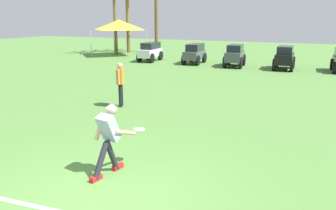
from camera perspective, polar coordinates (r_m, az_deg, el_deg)
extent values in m
plane|color=#51813A|center=(6.04, -12.34, -15.81)|extent=(80.00, 80.00, 0.00)
cylinder|color=#23232D|center=(6.80, -9.75, -8.63)|extent=(0.18, 0.37, 0.72)
cube|color=red|center=(7.03, -8.72, -10.54)|extent=(0.14, 0.27, 0.10)
cylinder|color=#23232D|center=(6.60, -11.63, -9.48)|extent=(0.19, 0.45, 0.69)
cube|color=red|center=(6.64, -12.43, -12.33)|extent=(0.14, 0.27, 0.10)
cube|color=#9EA3D1|center=(6.55, -10.32, -3.89)|extent=(0.40, 0.45, 0.58)
sphere|color=tan|center=(6.52, -9.81, -0.80)|extent=(0.24, 0.24, 0.21)
cylinder|color=white|center=(6.51, -9.82, -0.54)|extent=(0.25, 0.25, 0.03)
cylinder|color=tan|center=(6.67, -7.46, -4.77)|extent=(0.18, 0.58, 0.27)
cylinder|color=tan|center=(6.66, -11.84, -3.91)|extent=(0.13, 0.29, 0.49)
cylinder|color=white|center=(6.97, -5.05, -4.22)|extent=(0.32, 0.32, 0.04)
cylinder|color=black|center=(11.60, -8.32, 1.60)|extent=(0.14, 0.14, 0.82)
cylinder|color=black|center=(11.77, -8.10, 1.80)|extent=(0.14, 0.14, 0.82)
cube|color=orange|center=(11.55, -8.34, 4.99)|extent=(0.29, 0.39, 0.54)
cylinder|color=tan|center=(11.35, -8.61, 4.85)|extent=(0.09, 0.09, 0.52)
cylinder|color=tan|center=(11.75, -8.08, 5.22)|extent=(0.09, 0.09, 0.52)
sphere|color=tan|center=(11.49, -8.41, 6.81)|extent=(0.25, 0.25, 0.20)
cube|color=silver|center=(24.01, -3.14, 9.07)|extent=(1.14, 2.47, 0.55)
cube|color=#1E232B|center=(24.10, -3.02, 10.30)|extent=(0.98, 1.86, 0.46)
cylinder|color=black|center=(25.00, -3.39, 8.66)|extent=(0.23, 0.67, 0.66)
cylinder|color=black|center=(24.63, -1.32, 8.59)|extent=(0.23, 0.67, 0.66)
cylinder|color=black|center=(23.48, -5.03, 8.23)|extent=(0.23, 0.67, 0.66)
cylinder|color=black|center=(23.09, -2.85, 8.15)|extent=(0.23, 0.67, 0.66)
cube|color=#474C51|center=(22.75, 4.63, 8.72)|extent=(1.09, 2.45, 0.55)
cube|color=#1E232B|center=(22.84, 4.76, 10.01)|extent=(0.94, 1.84, 0.46)
cylinder|color=black|center=(23.71, 4.08, 8.31)|extent=(0.22, 0.67, 0.66)
cylinder|color=black|center=(23.45, 6.34, 8.18)|extent=(0.22, 0.67, 0.66)
cylinder|color=black|center=(22.13, 2.78, 7.86)|extent=(0.22, 0.67, 0.66)
cylinder|color=black|center=(21.85, 5.19, 7.72)|extent=(0.22, 0.67, 0.66)
cube|color=#474C51|center=(21.69, 11.55, 8.31)|extent=(1.16, 2.42, 0.60)
cube|color=#1E232B|center=(21.69, 11.65, 9.69)|extent=(0.98, 1.61, 0.44)
cylinder|color=black|center=(22.56, 10.57, 7.84)|extent=(0.24, 0.73, 0.72)
cylinder|color=black|center=(22.43, 13.06, 7.66)|extent=(0.24, 0.73, 0.72)
cylinder|color=black|center=(21.04, 9.86, 7.37)|extent=(0.24, 0.73, 0.72)
cylinder|color=black|center=(20.89, 12.52, 7.18)|extent=(0.24, 0.73, 0.72)
cube|color=black|center=(21.29, 19.63, 7.63)|extent=(1.02, 2.37, 0.60)
cube|color=#1E232B|center=(21.29, 19.76, 9.03)|extent=(0.89, 1.56, 0.44)
cylinder|color=black|center=(22.14, 18.45, 7.19)|extent=(0.19, 0.72, 0.72)
cylinder|color=black|center=(22.08, 20.99, 6.95)|extent=(0.19, 0.72, 0.72)
cylinder|color=black|center=(20.60, 18.02, 6.70)|extent=(0.19, 0.72, 0.72)
cylinder|color=black|center=(20.53, 20.75, 6.44)|extent=(0.19, 0.72, 0.72)
cylinder|color=black|center=(22.41, 26.66, 6.39)|extent=(0.21, 0.67, 0.66)
cylinder|color=black|center=(20.76, 27.02, 5.78)|extent=(0.21, 0.67, 0.66)
cylinder|color=brown|center=(28.96, -9.19, 14.27)|extent=(0.28, 0.28, 5.61)
cylinder|color=brown|center=(30.23, -7.00, 14.17)|extent=(0.34, 0.34, 5.41)
cylinder|color=brown|center=(30.40, -2.04, 15.62)|extent=(0.35, 0.35, 6.84)
cylinder|color=#B2B5BA|center=(28.53, -3.76, 10.89)|extent=(0.06, 0.06, 2.10)
cylinder|color=#B2B5BA|center=(30.22, -9.41, 10.95)|extent=(0.06, 0.06, 2.10)
cylinder|color=#B2B5BA|center=(25.66, -7.29, 10.35)|extent=(0.06, 0.06, 2.10)
cylinder|color=#B2B5BA|center=(27.54, -13.28, 10.38)|extent=(0.06, 0.06, 2.10)
pyramid|color=yellow|center=(27.87, -8.55, 13.66)|extent=(3.48, 3.48, 0.82)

